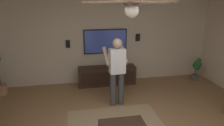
{
  "coord_description": "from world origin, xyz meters",
  "views": [
    {
      "loc": [
        -2.88,
        0.86,
        2.49
      ],
      "look_at": [
        1.31,
        0.08,
        1.16
      ],
      "focal_mm": 33.21,
      "sensor_mm": 36.0,
      "label": 1
    }
  ],
  "objects_px": {
    "tv": "(105,41)",
    "potted_plant_short": "(197,67)",
    "media_console": "(107,76)",
    "wall_speaker_left": "(138,37)",
    "wall_speaker_right": "(68,44)",
    "vase_round": "(122,62)",
    "ceiling_fan": "(132,4)",
    "person_standing": "(117,68)"
  },
  "relations": [
    {
      "from": "media_console",
      "to": "tv",
      "type": "relative_size",
      "value": 1.32
    },
    {
      "from": "potted_plant_short",
      "to": "ceiling_fan",
      "type": "bearing_deg",
      "value": 136.57
    },
    {
      "from": "wall_speaker_left",
      "to": "ceiling_fan",
      "type": "xyz_separation_m",
      "value": [
        -3.71,
        1.27,
        1.08
      ]
    },
    {
      "from": "ceiling_fan",
      "to": "media_console",
      "type": "bearing_deg",
      "value": -4.36
    },
    {
      "from": "person_standing",
      "to": "wall_speaker_right",
      "type": "xyz_separation_m",
      "value": [
        1.52,
        1.13,
        0.3
      ]
    },
    {
      "from": "media_console",
      "to": "wall_speaker_left",
      "type": "distance_m",
      "value": 1.5
    },
    {
      "from": "wall_speaker_left",
      "to": "tv",
      "type": "bearing_deg",
      "value": 90.75
    },
    {
      "from": "tv",
      "to": "wall_speaker_right",
      "type": "height_order",
      "value": "tv"
    },
    {
      "from": "vase_round",
      "to": "person_standing",
      "type": "bearing_deg",
      "value": 161.75
    },
    {
      "from": "wall_speaker_left",
      "to": "ceiling_fan",
      "type": "relative_size",
      "value": 0.18
    },
    {
      "from": "potted_plant_short",
      "to": "ceiling_fan",
      "type": "xyz_separation_m",
      "value": [
        -3.27,
        3.09,
        2.0
      ]
    },
    {
      "from": "media_console",
      "to": "ceiling_fan",
      "type": "height_order",
      "value": "ceiling_fan"
    },
    {
      "from": "media_console",
      "to": "potted_plant_short",
      "type": "distance_m",
      "value": 2.84
    },
    {
      "from": "media_console",
      "to": "person_standing",
      "type": "height_order",
      "value": "person_standing"
    },
    {
      "from": "vase_round",
      "to": "wall_speaker_right",
      "type": "height_order",
      "value": "wall_speaker_right"
    },
    {
      "from": "vase_round",
      "to": "ceiling_fan",
      "type": "distance_m",
      "value": 3.98
    },
    {
      "from": "potted_plant_short",
      "to": "ceiling_fan",
      "type": "relative_size",
      "value": 0.6
    },
    {
      "from": "wall_speaker_left",
      "to": "wall_speaker_right",
      "type": "distance_m",
      "value": 2.11
    },
    {
      "from": "media_console",
      "to": "wall_speaker_left",
      "type": "height_order",
      "value": "wall_speaker_left"
    },
    {
      "from": "person_standing",
      "to": "ceiling_fan",
      "type": "xyz_separation_m",
      "value": [
        -2.19,
        0.3,
        1.5
      ]
    },
    {
      "from": "tv",
      "to": "potted_plant_short",
      "type": "distance_m",
      "value": 2.98
    },
    {
      "from": "media_console",
      "to": "wall_speaker_right",
      "type": "distance_m",
      "value": 1.48
    },
    {
      "from": "tv",
      "to": "person_standing",
      "type": "distance_m",
      "value": 1.55
    },
    {
      "from": "wall_speaker_left",
      "to": "potted_plant_short",
      "type": "bearing_deg",
      "value": -103.79
    },
    {
      "from": "wall_speaker_left",
      "to": "wall_speaker_right",
      "type": "xyz_separation_m",
      "value": [
        0.0,
        2.1,
        -0.12
      ]
    },
    {
      "from": "media_console",
      "to": "ceiling_fan",
      "type": "distance_m",
      "value": 4.09
    },
    {
      "from": "tv",
      "to": "potted_plant_short",
      "type": "bearing_deg",
      "value": 81.26
    },
    {
      "from": "wall_speaker_right",
      "to": "media_console",
      "type": "bearing_deg",
      "value": -103.0
    },
    {
      "from": "media_console",
      "to": "potted_plant_short",
      "type": "bearing_deg",
      "value": 86.07
    },
    {
      "from": "tv",
      "to": "wall_speaker_right",
      "type": "distance_m",
      "value": 1.1
    },
    {
      "from": "wall_speaker_left",
      "to": "ceiling_fan",
      "type": "distance_m",
      "value": 4.07
    },
    {
      "from": "tv",
      "to": "ceiling_fan",
      "type": "xyz_separation_m",
      "value": [
        -3.7,
        0.26,
        1.16
      ]
    },
    {
      "from": "person_standing",
      "to": "wall_speaker_left",
      "type": "bearing_deg",
      "value": -37.22
    },
    {
      "from": "media_console",
      "to": "vase_round",
      "type": "xyz_separation_m",
      "value": [
        0.03,
        -0.46,
        0.39
      ]
    },
    {
      "from": "tv",
      "to": "wall_speaker_left",
      "type": "bearing_deg",
      "value": 90.75
    },
    {
      "from": "tv",
      "to": "vase_round",
      "type": "xyz_separation_m",
      "value": [
        -0.21,
        -0.46,
        -0.61
      ]
    },
    {
      "from": "media_console",
      "to": "tv",
      "type": "height_order",
      "value": "tv"
    },
    {
      "from": "person_standing",
      "to": "vase_round",
      "type": "relative_size",
      "value": 7.45
    },
    {
      "from": "ceiling_fan",
      "to": "person_standing",
      "type": "bearing_deg",
      "value": -7.72
    },
    {
      "from": "wall_speaker_left",
      "to": "media_console",
      "type": "bearing_deg",
      "value": 104.2
    },
    {
      "from": "wall_speaker_right",
      "to": "tv",
      "type": "bearing_deg",
      "value": -90.69
    },
    {
      "from": "potted_plant_short",
      "to": "person_standing",
      "type": "bearing_deg",
      "value": 111.04
    }
  ]
}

